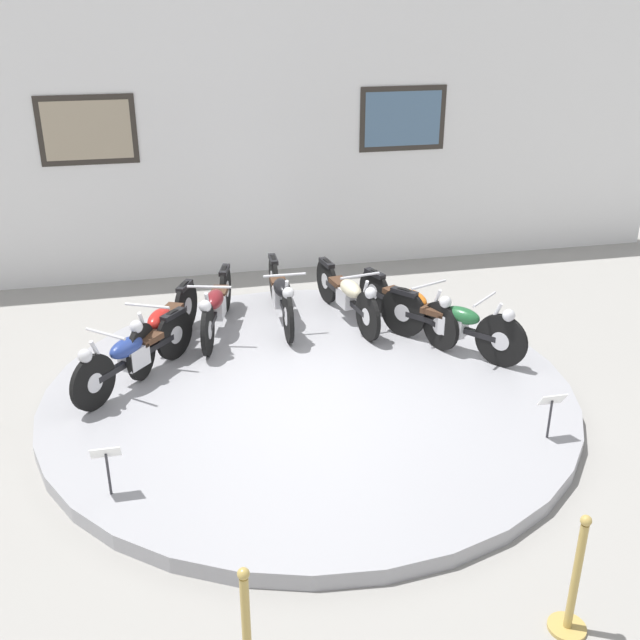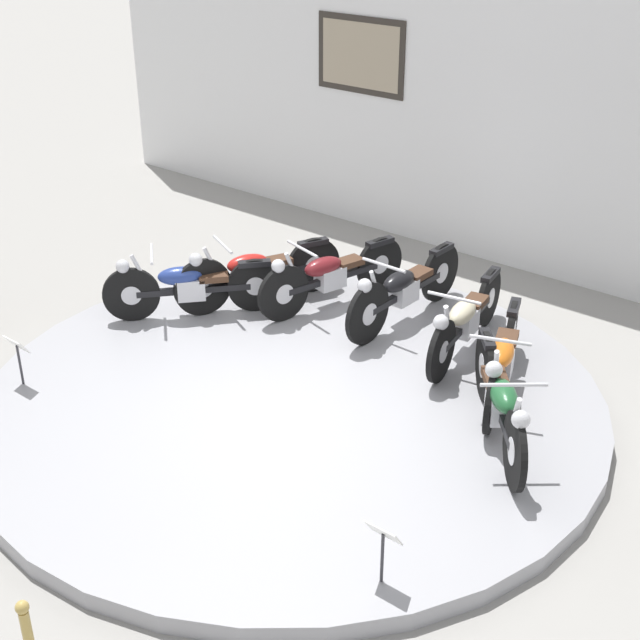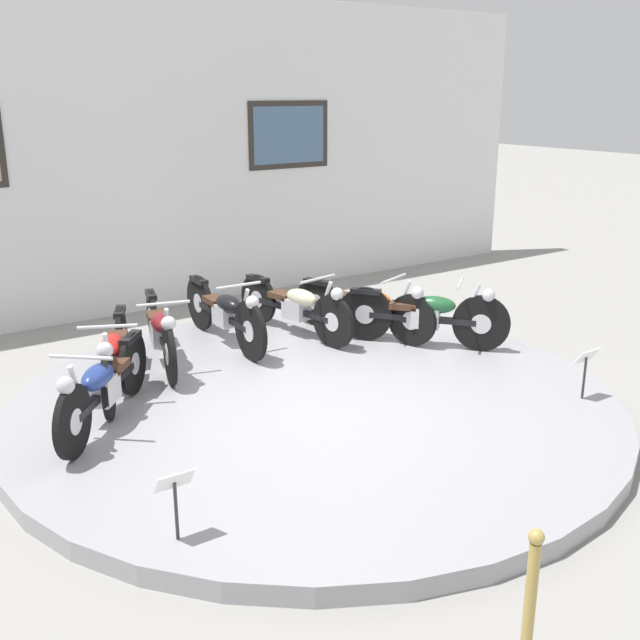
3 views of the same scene
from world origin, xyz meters
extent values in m
plane|color=gray|center=(0.00, 0.00, 0.00)|extent=(60.00, 60.00, 0.00)
cylinder|color=#99999E|center=(0.00, 0.00, 0.08)|extent=(5.90, 5.90, 0.16)
cube|color=white|center=(0.00, 4.38, 2.16)|extent=(14.00, 0.20, 4.31)
cube|color=#2D2823|center=(2.40, 4.27, 2.37)|extent=(1.40, 0.02, 1.00)
cube|color=slate|center=(2.40, 4.27, 2.37)|extent=(1.24, 0.02, 0.84)
cylinder|color=black|center=(-2.32, 0.04, 0.47)|extent=(0.45, 0.50, 0.62)
cylinder|color=silver|center=(-2.32, 0.04, 0.47)|extent=(0.19, 0.21, 0.22)
cylinder|color=black|center=(-1.43, 1.06, 0.47)|extent=(0.45, 0.50, 0.62)
cylinder|color=silver|center=(-1.43, 1.06, 0.47)|extent=(0.19, 0.21, 0.22)
cube|color=black|center=(-1.87, 0.55, 0.47)|extent=(0.87, 0.98, 0.07)
cube|color=silver|center=(-1.90, 0.52, 0.49)|extent=(0.36, 0.37, 0.24)
ellipsoid|color=navy|center=(-1.97, 0.45, 0.65)|extent=(0.48, 0.51, 0.20)
cube|color=#472D1E|center=(-1.73, 0.72, 0.61)|extent=(0.36, 0.37, 0.07)
cube|color=black|center=(-1.43, 1.06, 0.73)|extent=(0.31, 0.34, 0.06)
cylinder|color=silver|center=(-2.22, 0.16, 0.67)|extent=(0.20, 0.22, 0.54)
cylinder|color=silver|center=(-2.15, 0.24, 0.93)|extent=(0.43, 0.38, 0.03)
sphere|color=silver|center=(-2.36, 0.00, 0.81)|extent=(0.15, 0.15, 0.15)
cylinder|color=black|center=(-1.82, 0.63, 0.49)|extent=(0.33, 0.62, 0.66)
cylinder|color=silver|center=(-1.82, 0.63, 0.49)|extent=(0.16, 0.24, 0.23)
cylinder|color=black|center=(-1.25, 1.86, 0.49)|extent=(0.33, 0.62, 0.66)
cylinder|color=silver|center=(-1.25, 1.86, 0.49)|extent=(0.16, 0.24, 0.23)
cube|color=black|center=(-1.53, 1.25, 0.49)|extent=(0.58, 1.16, 0.07)
cube|color=silver|center=(-1.55, 1.21, 0.51)|extent=(0.32, 0.37, 0.24)
ellipsoid|color=red|center=(-1.59, 1.12, 0.67)|extent=(0.40, 0.53, 0.20)
cube|color=#472D1E|center=(-1.44, 1.45, 0.63)|extent=(0.32, 0.37, 0.07)
cube|color=black|center=(-1.25, 1.86, 0.77)|extent=(0.24, 0.37, 0.06)
cylinder|color=silver|center=(-1.75, 0.77, 0.69)|extent=(0.15, 0.25, 0.54)
cylinder|color=silver|center=(-1.71, 0.87, 0.95)|extent=(0.50, 0.26, 0.03)
sphere|color=silver|center=(-1.84, 0.58, 0.83)|extent=(0.15, 0.15, 0.15)
cylinder|color=black|center=(-1.03, 1.08, 0.48)|extent=(0.22, 0.63, 0.64)
cylinder|color=silver|center=(-1.03, 1.08, 0.48)|extent=(0.12, 0.23, 0.22)
cylinder|color=black|center=(-0.69, 2.39, 0.48)|extent=(0.22, 0.63, 0.64)
cylinder|color=silver|center=(-0.69, 2.39, 0.48)|extent=(0.12, 0.23, 0.22)
cube|color=black|center=(-0.86, 1.73, 0.48)|extent=(0.39, 1.22, 0.07)
cube|color=silver|center=(-0.87, 1.70, 0.50)|extent=(0.28, 0.36, 0.24)
ellipsoid|color=maroon|center=(-0.90, 1.60, 0.66)|extent=(0.34, 0.52, 0.20)
cube|color=#472D1E|center=(-0.80, 1.95, 0.62)|extent=(0.28, 0.36, 0.07)
cube|color=black|center=(-0.69, 2.39, 0.75)|extent=(0.19, 0.37, 0.06)
cylinder|color=silver|center=(-1.00, 1.23, 0.68)|extent=(0.11, 0.25, 0.54)
cylinder|color=silver|center=(-0.97, 1.33, 0.94)|extent=(0.53, 0.17, 0.03)
sphere|color=silver|center=(-1.05, 1.02, 0.82)|extent=(0.15, 0.15, 0.15)
cylinder|color=black|center=(-0.02, 1.23, 0.50)|extent=(0.07, 0.68, 0.68)
cylinder|color=silver|center=(-0.02, 1.23, 0.50)|extent=(0.07, 0.24, 0.24)
cylinder|color=black|center=(0.02, 2.58, 0.50)|extent=(0.07, 0.68, 0.68)
cylinder|color=silver|center=(0.02, 2.58, 0.50)|extent=(0.07, 0.24, 0.24)
cube|color=black|center=(0.00, 1.91, 0.50)|extent=(0.10, 1.24, 0.07)
cube|color=silver|center=(0.00, 1.87, 0.52)|extent=(0.21, 0.33, 0.24)
ellipsoid|color=black|center=(0.00, 1.77, 0.68)|extent=(0.23, 0.49, 0.20)
cube|color=#472D1E|center=(0.01, 2.13, 0.64)|extent=(0.21, 0.33, 0.07)
cube|color=black|center=(0.02, 2.58, 0.79)|extent=(0.11, 0.36, 0.06)
cylinder|color=silver|center=(-0.01, 1.38, 0.70)|extent=(0.05, 0.25, 0.54)
cylinder|color=silver|center=(-0.01, 1.49, 0.96)|extent=(0.54, 0.05, 0.03)
sphere|color=silver|center=(-0.02, 1.17, 0.84)|extent=(0.15, 0.15, 0.15)
cylinder|color=black|center=(0.98, 1.07, 0.48)|extent=(0.16, 0.63, 0.63)
cylinder|color=silver|center=(0.98, 1.07, 0.48)|extent=(0.10, 0.23, 0.22)
cylinder|color=black|center=(0.74, 2.40, 0.48)|extent=(0.16, 0.63, 0.63)
cylinder|color=silver|center=(0.74, 2.40, 0.48)|extent=(0.10, 0.23, 0.22)
cube|color=black|center=(0.86, 1.73, 0.48)|extent=(0.28, 1.24, 0.07)
cube|color=silver|center=(0.87, 1.70, 0.50)|extent=(0.25, 0.35, 0.24)
ellipsoid|color=beige|center=(0.88, 1.60, 0.66)|extent=(0.30, 0.51, 0.20)
cube|color=#472D1E|center=(0.82, 1.95, 0.62)|extent=(0.25, 0.35, 0.07)
cube|color=black|center=(0.74, 2.40, 0.74)|extent=(0.16, 0.37, 0.06)
cylinder|color=silver|center=(0.95, 1.22, 0.68)|extent=(0.09, 0.25, 0.54)
cylinder|color=silver|center=(0.93, 1.32, 0.94)|extent=(0.54, 0.12, 0.03)
sphere|color=silver|center=(0.99, 1.01, 0.82)|extent=(0.15, 0.15, 0.15)
cylinder|color=black|center=(1.77, 0.62, 0.47)|extent=(0.27, 0.60, 0.62)
cylinder|color=silver|center=(1.77, 0.62, 0.47)|extent=(0.14, 0.22, 0.22)
cylinder|color=black|center=(1.30, 1.88, 0.47)|extent=(0.27, 0.60, 0.62)
cylinder|color=silver|center=(1.30, 1.88, 0.47)|extent=(0.14, 0.22, 0.22)
cube|color=black|center=(1.53, 1.25, 0.47)|extent=(0.50, 1.19, 0.07)
cube|color=silver|center=(1.55, 1.21, 0.49)|extent=(0.30, 0.37, 0.24)
ellipsoid|color=#D16619|center=(1.58, 1.12, 0.65)|extent=(0.38, 0.53, 0.20)
cube|color=#472D1E|center=(1.46, 1.45, 0.61)|extent=(0.30, 0.37, 0.07)
cube|color=black|center=(1.30, 1.88, 0.73)|extent=(0.22, 0.37, 0.06)
cylinder|color=silver|center=(1.72, 0.75, 0.67)|extent=(0.13, 0.25, 0.54)
cylinder|color=silver|center=(1.68, 0.86, 0.93)|extent=(0.52, 0.22, 0.03)
sphere|color=silver|center=(1.79, 0.56, 0.81)|extent=(0.15, 0.15, 0.15)
cylinder|color=black|center=(2.30, 0.03, 0.49)|extent=(0.46, 0.54, 0.65)
cylinder|color=silver|center=(2.30, 0.03, 0.49)|extent=(0.20, 0.22, 0.23)
cylinder|color=black|center=(1.45, 1.07, 0.49)|extent=(0.46, 0.54, 0.65)
cylinder|color=silver|center=(1.45, 1.07, 0.49)|extent=(0.20, 0.22, 0.23)
cube|color=black|center=(1.87, 0.55, 0.49)|extent=(0.84, 1.00, 0.07)
cube|color=silver|center=(1.90, 0.52, 0.51)|extent=(0.36, 0.37, 0.24)
ellipsoid|color=#1E562D|center=(1.96, 0.45, 0.67)|extent=(0.48, 0.51, 0.20)
cube|color=#472D1E|center=(1.73, 0.72, 0.63)|extent=(0.36, 0.37, 0.07)
cube|color=black|center=(1.45, 1.07, 0.76)|extent=(0.31, 0.34, 0.06)
cylinder|color=silver|center=(2.21, 0.15, 0.69)|extent=(0.19, 0.22, 0.54)
cylinder|color=silver|center=(2.14, 0.23, 0.95)|extent=(0.44, 0.37, 0.03)
sphere|color=silver|center=(2.34, -0.01, 0.83)|extent=(0.15, 0.15, 0.15)
cylinder|color=#333338|center=(-2.12, -1.52, 0.37)|extent=(0.02, 0.02, 0.42)
cube|color=white|center=(-2.12, -1.52, 0.60)|extent=(0.26, 0.11, 0.15)
cylinder|color=#333338|center=(2.12, -1.52, 0.37)|extent=(0.02, 0.02, 0.42)
cube|color=white|center=(2.12, -1.52, 0.60)|extent=(0.26, 0.11, 0.15)
cylinder|color=tan|center=(-1.16, -3.65, 0.47)|extent=(0.06, 0.06, 0.95)
sphere|color=tan|center=(-1.16, -3.65, 0.98)|extent=(0.08, 0.08, 0.08)
camera|label=1|loc=(-1.47, -7.23, 4.29)|focal=42.00mm
camera|label=2|loc=(4.73, -5.45, 4.65)|focal=50.00mm
camera|label=3|loc=(-3.77, -5.64, 3.03)|focal=42.00mm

